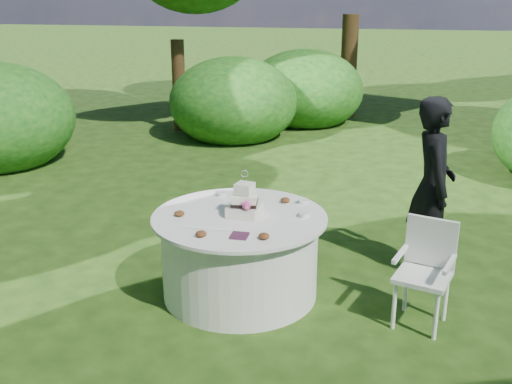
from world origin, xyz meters
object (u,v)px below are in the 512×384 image
napkins (239,236)px  guest (432,186)px  chair (426,265)px  table (240,255)px  cake (245,203)px

napkins → guest: size_ratio=0.08×
napkins → chair: chair is taller
table → cake: (0.04, 0.02, 0.50)m
guest → napkins: bearing=124.8°
napkins → chair: size_ratio=0.16×
napkins → cake: (-0.07, 0.49, 0.10)m
guest → table: bearing=111.8°
guest → table: (-1.69, -0.90, -0.48)m
guest → cake: guest is taller
napkins → chair: 1.56m
napkins → guest: bearing=41.0°
napkins → table: napkins is taller
table → cake: 0.50m
napkins → chair: (1.50, 0.34, -0.26)m
guest → chair: guest is taller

